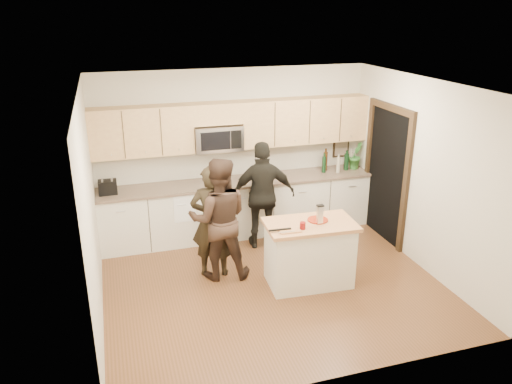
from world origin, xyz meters
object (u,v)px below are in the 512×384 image
object	(u,v)px
toaster	(108,187)
woman_left	(212,221)
woman_center	(219,219)
woman_right	(263,195)
island	(309,253)

from	to	relation	value
toaster	woman_left	distance (m)	1.80
woman_center	woman_right	world-z (taller)	woman_center
toaster	woman_right	bearing A→B (deg)	-13.30
toaster	woman_left	xyz separation A→B (m)	(1.34, -1.18, -0.23)
island	woman_center	world-z (taller)	woman_center
woman_left	woman_center	bearing A→B (deg)	150.13
island	woman_left	size ratio (longest dim) A/B	0.76
island	toaster	size ratio (longest dim) A/B	4.57
toaster	woman_center	size ratio (longest dim) A/B	0.16
island	woman_center	distance (m)	1.31
woman_left	woman_right	size ratio (longest dim) A/B	0.95
island	woman_left	bearing A→B (deg)	155.37
island	woman_center	xyz separation A→B (m)	(-1.12, 0.55, 0.41)
woman_left	island	bearing A→B (deg)	168.76
island	woman_right	world-z (taller)	woman_right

